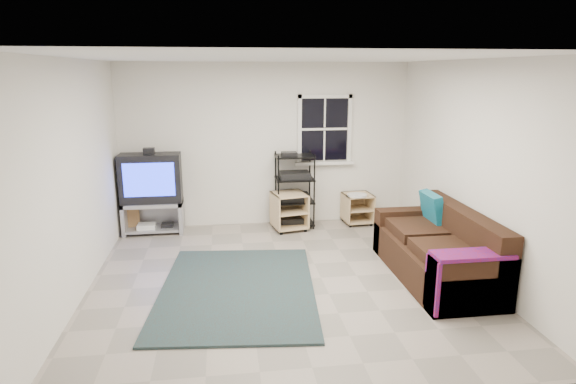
{
  "coord_description": "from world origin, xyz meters",
  "views": [
    {
      "loc": [
        -0.7,
        -5.35,
        2.46
      ],
      "look_at": [
        0.1,
        0.4,
        1.0
      ],
      "focal_mm": 30.0,
      "sensor_mm": 36.0,
      "label": 1
    }
  ],
  "objects": [
    {
      "name": "room",
      "position": [
        0.95,
        2.27,
        1.48
      ],
      "size": [
        4.6,
        4.62,
        4.6
      ],
      "color": "gray",
      "rests_on": "ground"
    },
    {
      "name": "tv_unit",
      "position": [
        -1.8,
        2.05,
        0.73
      ],
      "size": [
        0.91,
        0.45,
        1.34
      ],
      "color": "#9898A0",
      "rests_on": "ground"
    },
    {
      "name": "av_rack",
      "position": [
        0.43,
        2.06,
        0.53
      ],
      "size": [
        0.61,
        0.44,
        1.21
      ],
      "color": "black",
      "rests_on": "ground"
    },
    {
      "name": "side_table_left",
      "position": [
        0.32,
        1.94,
        0.32
      ],
      "size": [
        0.59,
        0.59,
        0.59
      ],
      "rotation": [
        0.0,
        0.0,
        0.2
      ],
      "color": "#D1B180",
      "rests_on": "ground"
    },
    {
      "name": "side_table_right",
      "position": [
        1.48,
        2.08,
        0.29
      ],
      "size": [
        0.48,
        0.5,
        0.52
      ],
      "rotation": [
        0.0,
        0.0,
        0.08
      ],
      "color": "#D1B180",
      "rests_on": "ground"
    },
    {
      "name": "sofa",
      "position": [
        1.86,
        -0.17,
        0.33
      ],
      "size": [
        0.9,
        2.03,
        0.93
      ],
      "color": "black",
      "rests_on": "ground"
    },
    {
      "name": "shag_rug",
      "position": [
        -0.58,
        -0.2,
        0.01
      ],
      "size": [
        1.98,
        2.57,
        0.03
      ],
      "primitive_type": "cube",
      "rotation": [
        0.0,
        0.0,
        -0.1
      ],
      "color": "#311D16",
      "rests_on": "ground"
    },
    {
      "name": "paper_bag",
      "position": [
        -2.17,
        2.17,
        0.19
      ],
      "size": [
        0.3,
        0.23,
        0.37
      ],
      "primitive_type": "cube",
      "rotation": [
        0.0,
        0.0,
        0.25
      ],
      "color": "#A17048",
      "rests_on": "ground"
    }
  ]
}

